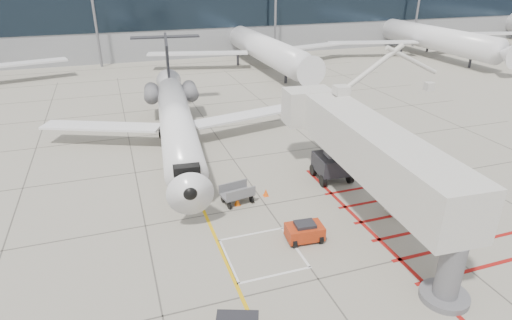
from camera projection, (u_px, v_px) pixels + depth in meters
name	position (u px, v px, depth m)	size (l,w,h in m)	color
ground_plane	(288.00, 237.00, 25.61)	(260.00, 260.00, 0.00)	gray
regional_jet	(177.00, 112.00, 34.55)	(24.40, 30.76, 8.06)	white
jet_bridge	(380.00, 165.00, 25.31)	(9.64, 20.36, 8.14)	silver
pushback_tug	(305.00, 231.00, 25.08)	(2.15, 1.34, 1.25)	#AC2F10
baggage_cart	(237.00, 194.00, 29.09)	(2.14, 1.35, 1.35)	slate
ground_power_unit	(404.00, 201.00, 27.92)	(2.04, 1.19, 1.62)	silver
cone_nose	(237.00, 201.00, 28.93)	(0.41, 0.41, 0.57)	#DB590B
cone_side	(266.00, 192.00, 30.12)	(0.38, 0.38, 0.53)	#FF550D
terminal_building	(200.00, 9.00, 86.00)	(180.00, 28.00, 14.00)	gray
terminal_glass_band	(217.00, 10.00, 73.47)	(180.00, 0.10, 6.00)	black
bg_aircraft_c	(258.00, 30.00, 67.01)	(34.65, 38.50, 11.55)	silver
bg_aircraft_d	(426.00, 21.00, 76.28)	(35.47, 39.41, 11.82)	silver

